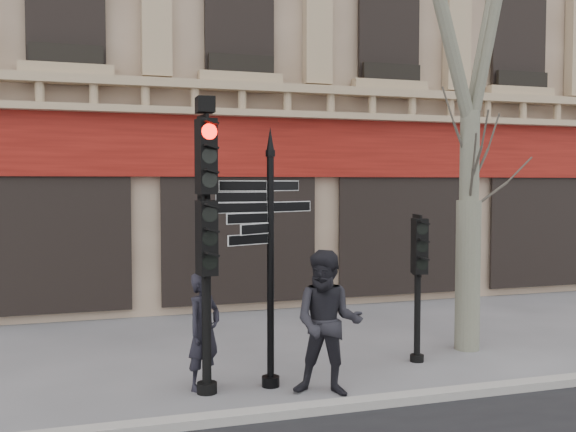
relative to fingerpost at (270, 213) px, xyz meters
name	(u,v)px	position (x,y,z in m)	size (l,w,h in m)	color
ground	(315,377)	(0.74, 0.23, -2.41)	(80.00, 80.00, 0.00)	#58585C
kerb	(353,404)	(0.74, -1.17, -2.35)	(80.00, 0.25, 0.12)	#9A9691
fingerpost	(270,213)	(0.00, 0.00, 0.00)	(1.78, 1.78, 3.59)	black
traffic_signal_main	(206,208)	(-0.89, -0.03, 0.09)	(0.47, 0.36, 3.95)	black
traffic_signal_secondary	(418,262)	(2.54, 0.51, -0.82)	(0.42, 0.34, 2.27)	black
pedestrian_a	(204,331)	(-0.90, 0.18, -1.61)	(0.58, 0.38, 1.60)	black
pedestrian_b	(328,323)	(0.63, -0.56, -1.44)	(0.94, 0.73, 1.93)	black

